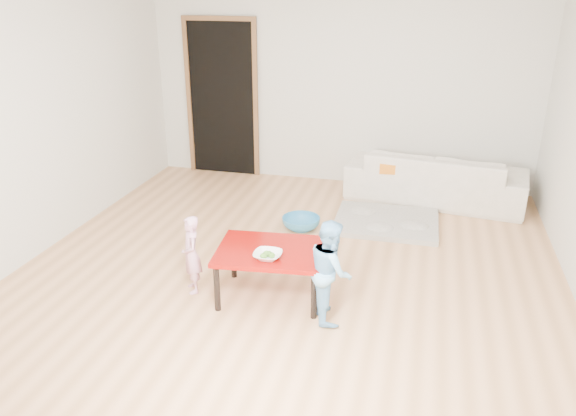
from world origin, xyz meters
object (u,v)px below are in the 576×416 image
at_px(sofa, 436,177).
at_px(basin, 301,223).
at_px(red_table, 271,273).
at_px(bowl, 268,255).
at_px(child_pink, 191,255).
at_px(child_blue, 331,270).

bearing_deg(sofa, basin, 49.46).
bearing_deg(red_table, bowl, -82.29).
distance_m(sofa, child_pink, 3.42).
relative_size(child_pink, child_blue, 0.83).
relative_size(red_table, child_blue, 1.06).
distance_m(child_blue, basin, 1.78).
distance_m(bowl, basin, 1.67).
bearing_deg(red_table, basin, 92.79).
bearing_deg(basin, sofa, 41.68).
bearing_deg(child_pink, sofa, 110.96).
xyz_separation_m(red_table, basin, (-0.07, 1.45, -0.16)).
relative_size(bowl, child_pink, 0.33).
xyz_separation_m(sofa, child_blue, (-0.79, -2.88, 0.11)).
bearing_deg(child_blue, basin, 1.19).
height_order(sofa, child_pink, child_pink).
relative_size(child_pink, basin, 1.67).
height_order(red_table, bowl, bowl).
distance_m(red_table, basin, 1.46).
height_order(child_pink, child_blue, child_blue).
bearing_deg(sofa, bowl, 73.23).
xyz_separation_m(red_table, child_pink, (-0.69, -0.08, 0.12)).
distance_m(sofa, basin, 1.89).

